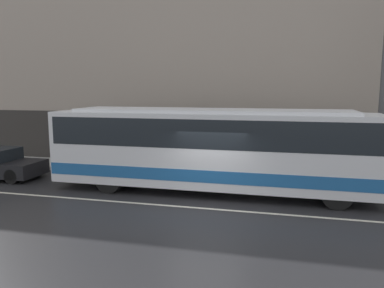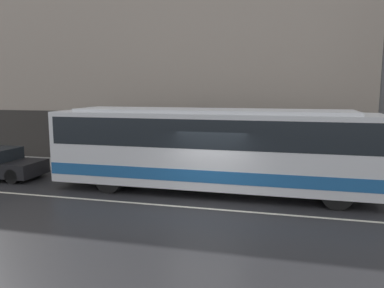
{
  "view_description": "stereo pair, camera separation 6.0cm",
  "coord_description": "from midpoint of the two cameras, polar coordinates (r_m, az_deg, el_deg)",
  "views": [
    {
      "loc": [
        2.46,
        -11.88,
        3.99
      ],
      "look_at": [
        -1.0,
        2.07,
        1.87
      ],
      "focal_mm": 35.0,
      "sensor_mm": 36.0,
      "label": 1
    },
    {
      "loc": [
        2.52,
        -11.87,
        3.99
      ],
      "look_at": [
        -1.0,
        2.07,
        1.87
      ],
      "focal_mm": 35.0,
      "sensor_mm": 36.0,
      "label": 2
    }
  ],
  "objects": [
    {
      "name": "lane_stripe",
      "position": [
        12.77,
        2.25,
        -9.8
      ],
      "size": [
        54.0,
        0.14,
        0.01
      ],
      "color": "beige",
      "rests_on": "ground_plane"
    },
    {
      "name": "building_facade",
      "position": [
        18.68,
        6.65,
        16.51
      ],
      "size": [
        60.0,
        0.35,
        13.72
      ],
      "color": "gray",
      "rests_on": "ground_plane"
    },
    {
      "name": "ground_plane",
      "position": [
        12.77,
        2.25,
        -9.82
      ],
      "size": [
        60.0,
        60.0,
        0.0
      ],
      "primitive_type": "plane",
      "color": "#262628"
    },
    {
      "name": "sidewalk",
      "position": [
        17.65,
        5.73,
        -4.44
      ],
      "size": [
        60.0,
        2.31,
        0.17
      ],
      "color": "#A09E99",
      "rests_on": "ground_plane"
    },
    {
      "name": "transit_bus",
      "position": [
        14.39,
        2.87,
        -0.29
      ],
      "size": [
        12.31,
        2.52,
        3.23
      ],
      "color": "silver",
      "rests_on": "ground_plane"
    }
  ]
}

